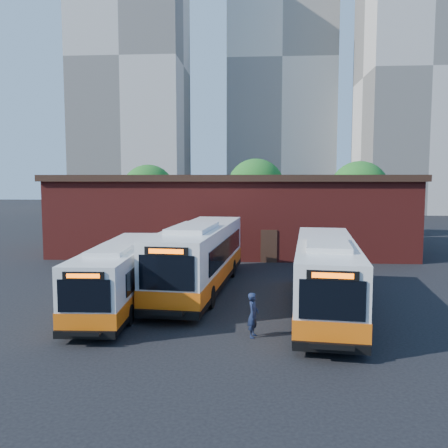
# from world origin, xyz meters

# --- Properties ---
(ground) EXTENTS (220.00, 220.00, 0.00)m
(ground) POSITION_xyz_m (0.00, 0.00, 0.00)
(ground) COLOR black
(bus_midwest) EXTENTS (2.76, 11.47, 3.10)m
(bus_midwest) POSITION_xyz_m (-4.42, 1.69, 1.41)
(bus_midwest) COLOR silver
(bus_midwest) RESTS_ON ground
(bus_mideast) EXTENTS (4.07, 13.93, 3.75)m
(bus_mideast) POSITION_xyz_m (-1.02, 5.30, 1.70)
(bus_mideast) COLOR silver
(bus_mideast) RESTS_ON ground
(bus_east) EXTENTS (3.97, 12.94, 3.48)m
(bus_east) POSITION_xyz_m (5.29, 1.46, 1.58)
(bus_east) COLOR silver
(bus_east) RESTS_ON ground
(transit_worker) EXTENTS (0.55, 0.71, 1.75)m
(transit_worker) POSITION_xyz_m (1.98, -2.40, 0.88)
(transit_worker) COLOR #131B36
(transit_worker) RESTS_ON ground
(depot_building) EXTENTS (28.60, 12.60, 6.40)m
(depot_building) POSITION_xyz_m (0.00, 20.00, 3.26)
(depot_building) COLOR maroon
(depot_building) RESTS_ON ground
(tree_west) EXTENTS (6.00, 6.00, 7.65)m
(tree_west) POSITION_xyz_m (-10.00, 32.00, 4.64)
(tree_west) COLOR #382314
(tree_west) RESTS_ON ground
(tree_mid) EXTENTS (6.56, 6.56, 8.36)m
(tree_mid) POSITION_xyz_m (2.00, 34.00, 5.08)
(tree_mid) COLOR #382314
(tree_mid) RESTS_ON ground
(tree_east) EXTENTS (6.24, 6.24, 7.96)m
(tree_east) POSITION_xyz_m (13.00, 31.00, 4.83)
(tree_east) COLOR #382314
(tree_east) RESTS_ON ground
(tower_left) EXTENTS (20.00, 18.00, 56.20)m
(tower_left) POSITION_xyz_m (-22.00, 72.00, 27.84)
(tower_left) COLOR #BCB6AD
(tower_left) RESTS_ON ground
(tower_center) EXTENTS (22.00, 20.00, 61.20)m
(tower_center) POSITION_xyz_m (7.00, 86.00, 30.34)
(tower_center) COLOR beige
(tower_center) RESTS_ON ground
(tower_right) EXTENTS (18.00, 18.00, 49.20)m
(tower_right) POSITION_xyz_m (30.00, 68.00, 24.34)
(tower_right) COLOR #BCB6AD
(tower_right) RESTS_ON ground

